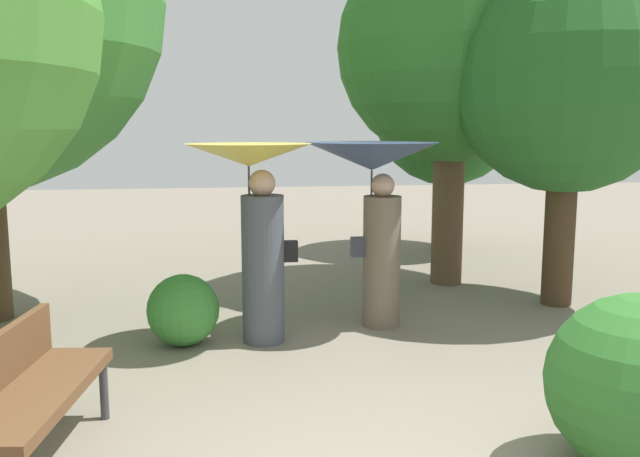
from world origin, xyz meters
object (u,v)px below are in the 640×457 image
object	(u,v)px
person_left	(255,206)
tree_far_back	(453,26)
park_bench	(25,387)
tree_mid_right	(569,57)
tree_near_right	(448,99)
person_right	(375,187)

from	to	relation	value
person_left	tree_far_back	xyz separation A→B (m)	(2.62, 2.11, 2.00)
park_bench	tree_far_back	size ratio (longest dim) A/B	0.31
park_bench	tree_mid_right	distance (m)	6.38
tree_far_back	park_bench	bearing A→B (deg)	-133.60
tree_mid_right	person_left	bearing A→B (deg)	-165.96
park_bench	tree_near_right	distance (m)	8.58
person_left	tree_near_right	distance (m)	5.78
park_bench	tree_mid_right	size ratio (longest dim) A/B	0.36
person_right	tree_mid_right	distance (m)	2.75
tree_near_right	tree_mid_right	xyz separation A→B (m)	(0.14, -3.62, 0.31)
person_left	tree_near_right	size ratio (longest dim) A/B	0.49
person_right	tree_near_right	world-z (taller)	tree_near_right
park_bench	person_left	bearing A→B (deg)	-26.62
person_left	person_right	world-z (taller)	same
person_right	person_left	bearing A→B (deg)	105.15
person_left	person_right	xyz separation A→B (m)	(1.23, 0.35, 0.13)
person_right	tree_near_right	distance (m)	4.82
person_left	tree_near_right	bearing A→B (deg)	-37.86
tree_near_right	park_bench	bearing A→B (deg)	-126.16
park_bench	tree_near_right	world-z (taller)	tree_near_right
tree_near_right	tree_mid_right	size ratio (longest dim) A/B	0.90
person_right	tree_far_back	world-z (taller)	tree_far_back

